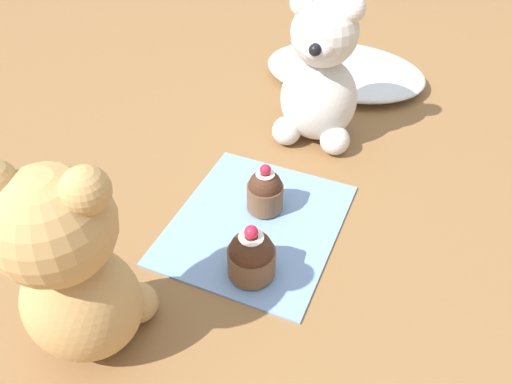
% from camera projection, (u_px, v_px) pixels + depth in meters
% --- Properties ---
extents(ground_plane, '(4.00, 4.00, 0.00)m').
position_uv_depth(ground_plane, '(256.00, 224.00, 0.64)').
color(ground_plane, olive).
extents(knitted_placemat, '(0.21, 0.24, 0.01)m').
position_uv_depth(knitted_placemat, '(256.00, 223.00, 0.64)').
color(knitted_placemat, '#7A9ED1').
rests_on(knitted_placemat, ground_plane).
extents(tulle_cloth, '(0.29, 0.21, 0.04)m').
position_uv_depth(tulle_cloth, '(345.00, 70.00, 0.91)').
color(tulle_cloth, white).
rests_on(tulle_cloth, ground_plane).
extents(teddy_bear_cream, '(0.12, 0.12, 0.22)m').
position_uv_depth(teddy_bear_cream, '(320.00, 78.00, 0.72)').
color(teddy_bear_cream, silver).
rests_on(teddy_bear_cream, ground_plane).
extents(teddy_bear_tan, '(0.14, 0.13, 0.23)m').
position_uv_depth(teddy_bear_tan, '(72.00, 268.00, 0.45)').
color(teddy_bear_tan, tan).
rests_on(teddy_bear_tan, ground_plane).
extents(cupcake_near_cream_bear, '(0.05, 0.05, 0.07)m').
position_uv_depth(cupcake_near_cream_bear, '(267.00, 191.00, 0.64)').
color(cupcake_near_cream_bear, brown).
rests_on(cupcake_near_cream_bear, knitted_placemat).
extents(cupcake_near_tan_bear, '(0.06, 0.06, 0.07)m').
position_uv_depth(cupcake_near_tan_bear, '(251.00, 256.00, 0.56)').
color(cupcake_near_tan_bear, brown).
rests_on(cupcake_near_tan_bear, knitted_placemat).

